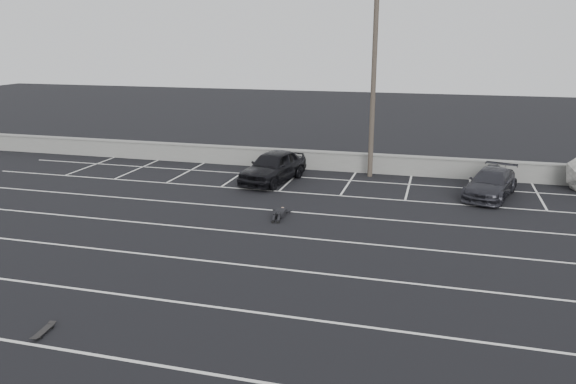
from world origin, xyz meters
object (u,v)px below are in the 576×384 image
(car_right, at_px, (491,183))
(person, at_px, (281,210))
(utility_pole, at_px, (373,83))
(skateboard, at_px, (43,331))
(car_left, at_px, (273,166))
(trash_bin, at_px, (493,174))

(car_right, xyz_separation_m, person, (-8.64, -5.27, -0.43))
(car_right, bearing_deg, utility_pole, 173.82)
(skateboard, bearing_deg, utility_pole, 66.53)
(car_left, relative_size, skateboard, 6.27)
(car_right, bearing_deg, car_left, -163.42)
(car_left, distance_m, utility_pole, 6.69)
(skateboard, bearing_deg, car_right, 47.89)
(utility_pole, bearing_deg, person, -109.40)
(car_left, height_order, trash_bin, car_left)
(utility_pole, bearing_deg, car_right, -22.91)
(car_left, distance_m, person, 5.66)
(car_left, relative_size, person, 2.15)
(car_right, distance_m, skateboard, 19.98)
(car_right, bearing_deg, trash_bin, 100.34)
(car_right, distance_m, trash_bin, 2.92)
(car_left, bearing_deg, trash_bin, 26.99)
(car_right, bearing_deg, person, -131.90)
(utility_pole, relative_size, person, 4.46)
(trash_bin, relative_size, person, 0.41)
(car_left, distance_m, skateboard, 16.26)
(person, bearing_deg, trash_bin, 37.62)
(utility_pole, height_order, person, utility_pole)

